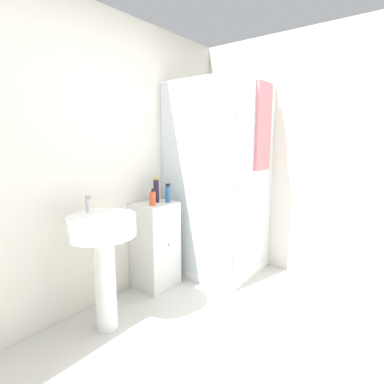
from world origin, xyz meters
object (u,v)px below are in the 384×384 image
soap_dispenser (153,198)px  shampoo_bottle_tall_black (156,190)px  shampoo_bottle_blue (168,193)px  sink (103,246)px

soap_dispenser → shampoo_bottle_tall_black: shampoo_bottle_tall_black is taller
shampoo_bottle_blue → shampoo_bottle_tall_black: bearing=130.4°
sink → soap_dispenser: size_ratio=6.43×
soap_dispenser → shampoo_bottle_blue: (0.20, -0.01, 0.02)m
sink → soap_dispenser: bearing=11.3°
soap_dispenser → shampoo_bottle_blue: shampoo_bottle_blue is taller
shampoo_bottle_blue → sink: bearing=-172.2°
sink → shampoo_bottle_blue: sink is taller
shampoo_bottle_tall_black → shampoo_bottle_blue: size_ratio=1.36×
shampoo_bottle_tall_black → sink: bearing=-165.4°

